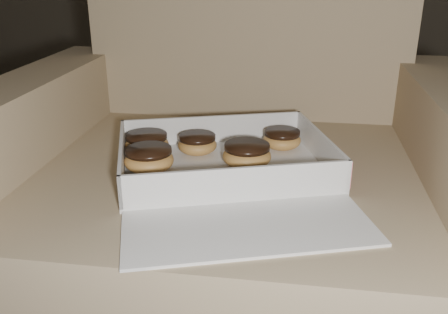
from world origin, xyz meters
The scene contains 12 objects.
floor centered at (0.00, 0.00, 0.00)m, with size 4.50×4.50×0.00m, color black.
armchair centered at (0.29, -0.20, 0.32)m, with size 0.98×0.83×1.02m.
bakery_box centered at (0.30, -0.34, 0.47)m, with size 0.50×0.55×0.07m.
donut_a centered at (0.12, -0.27, 0.49)m, with size 0.09×0.09×0.04m.
donut_b centered at (0.15, -0.35, 0.49)m, with size 0.09×0.09×0.05m.
donut_c centered at (0.39, -0.19, 0.49)m, with size 0.08×0.08×0.04m.
donut_d centered at (0.22, -0.25, 0.49)m, with size 0.08×0.08×0.04m.
donut_e centered at (0.33, -0.30, 0.49)m, with size 0.09×0.09×0.05m.
crumb_a centered at (0.46, -0.35, 0.47)m, with size 0.01×0.01×0.00m, color black.
crumb_b centered at (0.31, -0.40, 0.47)m, with size 0.01×0.01×0.00m, color black.
crumb_c centered at (0.34, -0.39, 0.47)m, with size 0.01×0.01×0.00m, color black.
crumb_d centered at (0.47, -0.36, 0.47)m, with size 0.01×0.01×0.00m, color black.
Camera 1 is at (0.42, -1.17, 0.84)m, focal length 40.00 mm.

